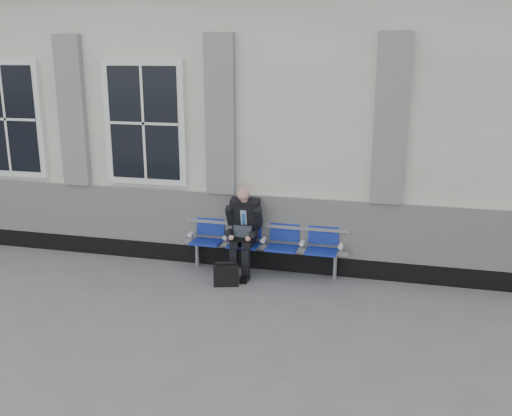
# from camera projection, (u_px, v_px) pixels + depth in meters

# --- Properties ---
(ground) EXTENTS (70.00, 70.00, 0.00)m
(ground) POSITION_uv_depth(u_px,v_px,m) (87.00, 290.00, 8.23)
(ground) COLOR slate
(ground) RESTS_ON ground
(station_building) EXTENTS (14.40, 4.40, 4.49)m
(station_building) POSITION_uv_depth(u_px,v_px,m) (173.00, 112.00, 10.91)
(station_building) COLOR silver
(station_building) RESTS_ON ground
(bench) EXTENTS (2.60, 0.47, 0.91)m
(bench) POSITION_uv_depth(u_px,v_px,m) (264.00, 238.00, 8.77)
(bench) COLOR #9EA0A3
(bench) RESTS_ON ground
(businessman) EXTENTS (0.54, 0.72, 1.36)m
(businessman) POSITION_uv_depth(u_px,v_px,m) (244.00, 227.00, 8.67)
(businessman) COLOR black
(businessman) RESTS_ON ground
(briefcase) EXTENTS (0.39, 0.25, 0.37)m
(briefcase) POSITION_uv_depth(u_px,v_px,m) (226.00, 274.00, 8.35)
(briefcase) COLOR black
(briefcase) RESTS_ON ground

